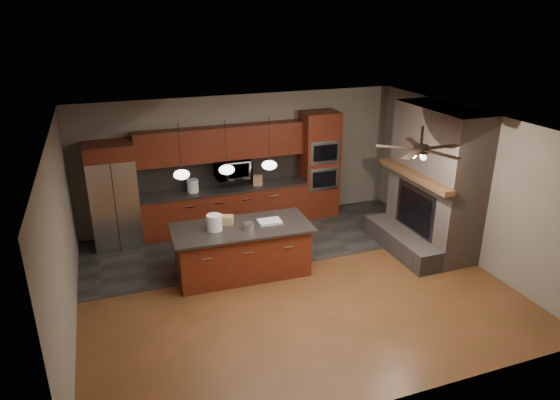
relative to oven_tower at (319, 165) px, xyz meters
name	(u,v)px	position (x,y,z in m)	size (l,w,h in m)	color
ground	(291,283)	(-1.70, -2.69, -1.19)	(7.00, 7.00, 0.00)	brown
ceiling	(293,125)	(-1.70, -2.69, 1.61)	(7.00, 6.00, 0.02)	white
back_wall	(242,160)	(-1.70, 0.31, 0.21)	(7.00, 0.02, 2.80)	gray
right_wall	(467,184)	(1.80, -2.69, 0.21)	(0.02, 6.00, 2.80)	gray
left_wall	(62,241)	(-5.20, -2.69, 0.21)	(0.02, 6.00, 2.80)	gray
slate_tile_patch	(260,240)	(-1.70, -0.89, -1.19)	(7.00, 2.40, 0.01)	#2C2A27
fireplace_column	(432,186)	(1.34, -2.29, 0.11)	(1.30, 2.10, 2.80)	#735D52
back_cabinetry	(224,188)	(-2.18, 0.05, -0.30)	(3.59, 0.64, 2.20)	#602111
oven_tower	(319,165)	(0.00, 0.00, 0.00)	(0.80, 0.63, 2.38)	#602111
microwave	(233,169)	(-1.98, 0.06, 0.11)	(0.73, 0.41, 0.50)	silver
refrigerator	(114,196)	(-4.41, -0.07, -0.14)	(0.90, 0.75, 2.10)	silver
kitchen_island	(242,250)	(-2.39, -2.06, -0.73)	(2.47, 1.20, 0.92)	#602111
white_bucket	(214,223)	(-2.87, -2.04, -0.13)	(0.26, 0.26, 0.28)	silver
paint_can	(249,226)	(-2.30, -2.21, -0.21)	(0.18, 0.18, 0.12)	silver
paint_tray	(270,221)	(-1.88, -2.06, -0.25)	(0.40, 0.28, 0.04)	silver
cardboard_box	(226,220)	(-2.62, -1.87, -0.19)	(0.25, 0.18, 0.16)	#9C7B51
counter_bucket	(193,186)	(-2.85, 0.01, -0.16)	(0.24, 0.24, 0.27)	silver
counter_box	(258,180)	(-1.45, -0.04, -0.18)	(0.19, 0.15, 0.21)	#AD7B59
pendant_left	(182,174)	(-3.35, -1.99, 0.77)	(0.26, 0.26, 0.92)	black
pendant_center	(227,169)	(-2.60, -1.99, 0.77)	(0.26, 0.26, 0.92)	black
pendant_right	(269,165)	(-1.85, -1.99, 0.77)	(0.26, 0.26, 0.92)	black
ceiling_fan	(421,149)	(0.10, -3.49, 1.27)	(1.27, 1.33, 0.41)	black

